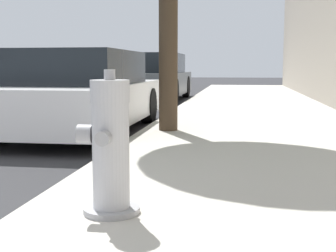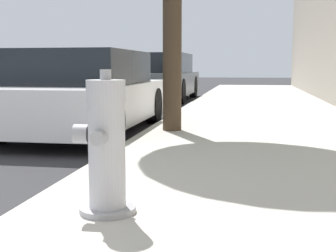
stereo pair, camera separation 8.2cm
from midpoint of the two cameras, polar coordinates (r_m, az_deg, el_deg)
name	(u,v)px [view 1 (the left image)]	position (r m, az deg, el deg)	size (l,w,h in m)	color
fire_hydrant	(110,149)	(2.81, -7.91, -2.79)	(0.37, 0.37, 0.86)	#97979C
parked_car_near	(81,93)	(7.28, -10.89, 3.98)	(1.76, 4.20, 1.24)	silver
parked_car_mid	(153,78)	(13.92, -1.96, 5.91)	(1.80, 4.56, 1.38)	#4C5156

